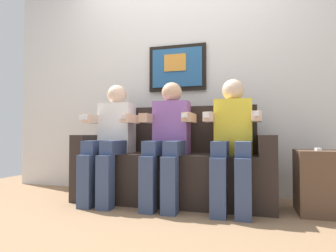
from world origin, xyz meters
name	(u,v)px	position (x,y,z in m)	size (l,w,h in m)	color
ground_plane	(163,210)	(0.00, 0.00, 0.00)	(5.47, 5.47, 0.00)	#8C6B4C
back_wall_assembly	(183,73)	(0.00, 0.76, 1.30)	(4.21, 0.10, 2.60)	silver
couch	(173,168)	(0.00, 0.33, 0.31)	(1.81, 0.58, 0.90)	#2D231E
person_on_left	(111,137)	(-0.56, 0.16, 0.61)	(0.46, 0.56, 1.11)	white
person_in_middle	(168,137)	(0.00, 0.16, 0.61)	(0.46, 0.56, 1.11)	#8C59A5
person_on_right	(233,137)	(0.56, 0.16, 0.61)	(0.46, 0.56, 1.11)	yellow
side_table_right	(323,182)	(1.25, 0.22, 0.25)	(0.40, 0.40, 0.50)	brown
spare_remote_on_table	(317,149)	(1.20, 0.17, 0.51)	(0.04, 0.13, 0.02)	white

